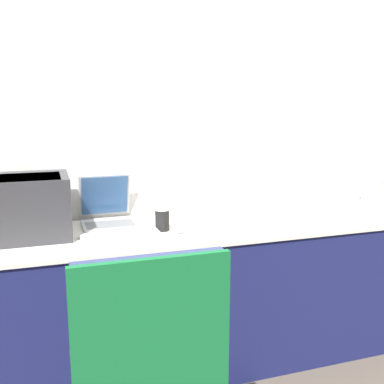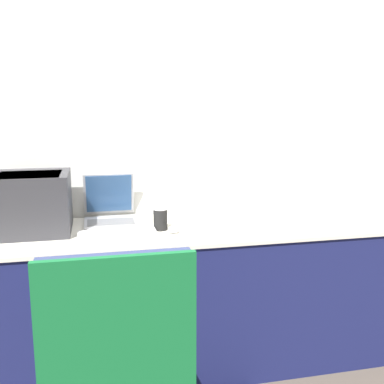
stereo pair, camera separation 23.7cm
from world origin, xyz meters
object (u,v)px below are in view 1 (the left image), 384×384
object	(u,v)px
printer	(29,204)
mouse	(177,230)
laptop_left	(108,214)
metal_pitcher	(372,187)
chair	(147,357)
external_keyboard	(121,237)
coffee_cup	(162,219)

from	to	relation	value
printer	mouse	distance (m)	0.73
laptop_left	mouse	bearing A→B (deg)	-44.61
laptop_left	metal_pitcher	size ratio (longest dim) A/B	1.36
laptop_left	chair	distance (m)	1.08
metal_pitcher	chair	distance (m)	2.03
external_keyboard	metal_pitcher	world-z (taller)	metal_pitcher
laptop_left	metal_pitcher	bearing A→B (deg)	-0.70
laptop_left	mouse	size ratio (longest dim) A/B	5.44
external_keyboard	mouse	xyz separation A→B (m)	(0.28, -0.00, 0.01)
coffee_cup	laptop_left	bearing A→B (deg)	138.69
metal_pitcher	chair	bearing A→B (deg)	-149.17
coffee_cup	chair	distance (m)	0.91
printer	metal_pitcher	distance (m)	2.09
metal_pitcher	mouse	bearing A→B (deg)	-168.82
coffee_cup	chair	xyz separation A→B (m)	(-0.27, -0.84, -0.24)
external_keyboard	metal_pitcher	xyz separation A→B (m)	(1.68, 0.28, 0.10)
coffee_cup	metal_pitcher	xyz separation A→B (m)	(1.46, 0.20, 0.05)
printer	metal_pitcher	size ratio (longest dim) A/B	1.52
laptop_left	external_keyboard	size ratio (longest dim) A/B	0.88
mouse	chair	bearing A→B (deg)	-113.52
coffee_cup	metal_pitcher	size ratio (longest dim) A/B	0.47
external_keyboard	chair	xyz separation A→B (m)	(-0.05, -0.76, -0.19)
coffee_cup	mouse	world-z (taller)	coffee_cup
external_keyboard	chair	size ratio (longest dim) A/B	0.40
laptop_left	chair	world-z (taller)	laptop_left
coffee_cup	mouse	bearing A→B (deg)	-55.62
coffee_cup	external_keyboard	bearing A→B (deg)	-160.30
printer	coffee_cup	distance (m)	0.65
metal_pitcher	chair	size ratio (longest dim) A/B	0.26
printer	external_keyboard	world-z (taller)	printer
mouse	metal_pitcher	size ratio (longest dim) A/B	0.25
printer	laptop_left	distance (m)	0.42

